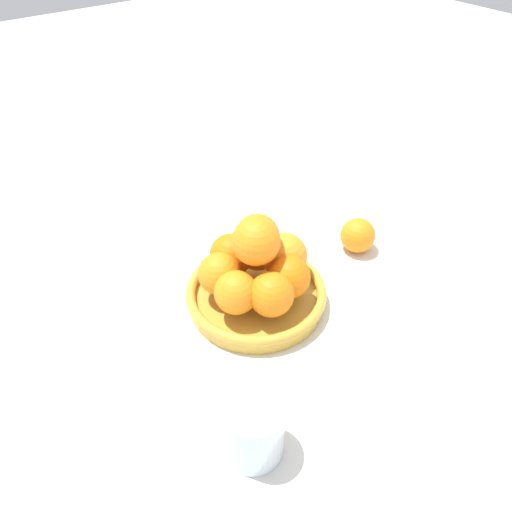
% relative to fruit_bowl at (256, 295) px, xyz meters
% --- Properties ---
extents(ground_plane, '(4.00, 4.00, 0.00)m').
position_rel_fruit_bowl_xyz_m(ground_plane, '(0.00, 0.00, -0.02)').
color(ground_plane, silver).
extents(fruit_bowl, '(0.23, 0.23, 0.03)m').
position_rel_fruit_bowl_xyz_m(fruit_bowl, '(0.00, 0.00, 0.00)').
color(fruit_bowl, gold).
rests_on(fruit_bowl, ground_plane).
extents(orange_pile, '(0.18, 0.18, 0.13)m').
position_rel_fruit_bowl_xyz_m(orange_pile, '(-0.00, -0.00, 0.07)').
color(orange_pile, orange).
rests_on(orange_pile, fruit_bowl).
extents(stray_orange, '(0.06, 0.06, 0.06)m').
position_rel_fruit_bowl_xyz_m(stray_orange, '(-0.24, 0.00, 0.01)').
color(stray_orange, orange).
rests_on(stray_orange, ground_plane).
extents(drinking_glass, '(0.08, 0.08, 0.09)m').
position_rel_fruit_bowl_xyz_m(drinking_glass, '(0.16, 0.21, 0.03)').
color(drinking_glass, silver).
rests_on(drinking_glass, ground_plane).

